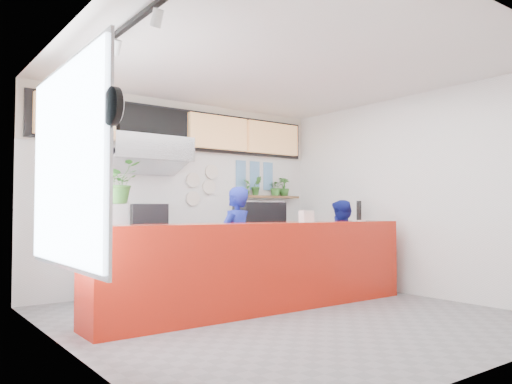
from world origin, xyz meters
TOP-DOWN VIEW (x-y plane):
  - floor at (0.00, 0.00)m, footprint 5.00×5.00m
  - ceiling at (0.00, 0.00)m, footprint 5.00×5.00m
  - wall_back at (0.00, 2.50)m, footprint 5.00×0.00m
  - wall_left at (-2.50, 0.00)m, footprint 0.00×5.00m
  - wall_right at (2.50, 0.00)m, footprint 0.00×5.00m
  - service_counter at (0.00, 0.40)m, footprint 4.50×0.60m
  - cream_band at (0.00, 2.49)m, footprint 5.00×0.02m
  - prep_bench at (-0.80, 2.20)m, footprint 1.80×0.60m
  - panini_oven at (-0.74, 2.20)m, footprint 0.63×0.63m
  - extraction_hood at (-0.80, 2.15)m, footprint 1.20×0.70m
  - hood_lip at (-0.80, 2.15)m, footprint 1.20×0.69m
  - right_bench at (1.50, 2.20)m, footprint 1.80×0.60m
  - espresso_machine at (1.28, 2.20)m, footprint 0.84×0.65m
  - espresso_tray at (1.28, 2.20)m, footprint 0.80×0.62m
  - herb_shelf at (1.60, 2.40)m, footprint 1.40×0.18m
  - menu_board_far_left at (-1.75, 2.38)m, footprint 1.10×0.10m
  - menu_board_mid_left at (-0.59, 2.38)m, footprint 1.10×0.10m
  - menu_board_mid_right at (0.57, 2.38)m, footprint 1.10×0.10m
  - menu_board_far_right at (1.73, 2.38)m, footprint 1.10×0.10m
  - soffit at (0.00, 2.46)m, footprint 4.80×0.04m
  - window_pane at (-2.47, 0.30)m, footprint 0.04×2.20m
  - window_frame at (-2.45, 0.30)m, footprint 0.03×2.30m
  - wall_clock_rim at (-2.46, -0.90)m, footprint 0.05×0.30m
  - wall_clock_face at (-2.43, -0.90)m, footprint 0.02×0.26m
  - track_rail at (-2.10, 0.00)m, footprint 0.05×2.40m
  - dec_plate_a at (0.15, 2.47)m, footprint 0.24×0.03m
  - dec_plate_b at (0.45, 2.47)m, footprint 0.24×0.03m
  - dec_plate_c at (0.15, 2.47)m, footprint 0.24×0.03m
  - dec_plate_d at (0.50, 2.47)m, footprint 0.24×0.03m
  - photo_frame_a at (1.10, 2.48)m, footprint 0.20×0.02m
  - photo_frame_b at (1.40, 2.48)m, footprint 0.20×0.02m
  - photo_frame_c at (1.70, 2.48)m, footprint 0.20×0.02m
  - photo_frame_d at (1.10, 2.48)m, footprint 0.20×0.02m
  - photo_frame_e at (1.40, 2.48)m, footprint 0.20×0.02m
  - photo_frame_f at (1.70, 2.48)m, footprint 0.20×0.02m
  - staff_center at (-0.00, 1.03)m, footprint 0.67×0.54m
  - staff_right at (1.89, 0.88)m, footprint 0.87×0.81m
  - herb_a at (1.18, 2.40)m, footprint 0.18×0.16m
  - herb_b at (1.38, 2.40)m, footprint 0.22×0.19m
  - herb_c at (1.81, 2.40)m, footprint 0.35×0.33m
  - herb_d at (2.01, 2.40)m, footprint 0.24×0.23m
  - glass_vase at (-1.94, 0.31)m, footprint 0.27×0.27m
  - basil_vase at (-1.94, 0.31)m, footprint 0.50×0.47m
  - napkin_holder at (0.65, 0.32)m, footprint 0.18×0.12m
  - white_plate at (1.69, 0.33)m, footprint 0.22×0.22m
  - pepper_mill at (1.69, 0.33)m, footprint 0.07×0.07m

SIDE VIEW (x-z plane):
  - floor at x=0.00m, z-range 0.00..0.00m
  - prep_bench at x=-0.80m, z-range 0.00..0.90m
  - right_bench at x=1.50m, z-range 0.00..0.90m
  - service_counter at x=0.00m, z-range 0.00..1.10m
  - staff_right at x=1.89m, z-range 0.00..1.42m
  - staff_center at x=0.00m, z-range 0.00..1.58m
  - white_plate at x=1.69m, z-range 1.10..1.11m
  - panini_oven at x=-0.74m, z-range 0.90..1.35m
  - espresso_machine at x=1.28m, z-range 0.90..1.39m
  - napkin_holder at x=0.65m, z-range 1.10..1.25m
  - glass_vase at x=-1.94m, z-range 1.10..1.35m
  - pepper_mill at x=1.69m, z-range 1.11..1.39m
  - espresso_tray at x=1.28m, z-range 1.35..1.42m
  - dec_plate_c at x=0.15m, z-range 1.33..1.57m
  - wall_back at x=0.00m, z-range -1.00..4.00m
  - wall_left at x=-2.50m, z-range -1.00..4.00m
  - wall_right at x=2.50m, z-range -1.00..4.00m
  - herb_shelf at x=1.60m, z-range 1.48..1.52m
  - basil_vase at x=-1.94m, z-range 1.32..1.76m
  - dec_plate_b at x=0.45m, z-range 1.53..1.77m
  - herb_a at x=1.18m, z-range 1.52..1.81m
  - herb_c at x=1.81m, z-range 1.52..1.84m
  - herb_d at x=2.01m, z-range 1.52..1.86m
  - herb_b at x=1.38m, z-range 1.52..1.86m
  - window_pane at x=-2.47m, z-range 0.75..2.65m
  - window_frame at x=-2.45m, z-range 0.70..2.70m
  - dec_plate_a at x=0.15m, z-range 1.63..1.87m
  - photo_frame_d at x=1.10m, z-range 1.62..1.88m
  - photo_frame_e at x=1.40m, z-range 1.62..1.88m
  - photo_frame_f at x=1.70m, z-range 1.62..1.88m
  - dec_plate_d at x=0.50m, z-range 1.78..2.02m
  - hood_lip at x=-0.80m, z-range 1.79..2.11m
  - photo_frame_a at x=1.10m, z-range 1.88..2.12m
  - photo_frame_b at x=1.40m, z-range 1.88..2.12m
  - photo_frame_c at x=1.70m, z-range 1.88..2.12m
  - wall_clock_rim at x=-2.46m, z-range 1.90..2.20m
  - wall_clock_face at x=-2.43m, z-range 1.92..2.18m
  - extraction_hood at x=-0.80m, z-range 1.98..2.32m
  - menu_board_far_left at x=-1.75m, z-range 2.27..2.82m
  - menu_board_mid_left at x=-0.59m, z-range 2.27..2.82m
  - menu_board_mid_right at x=0.57m, z-range 2.27..2.82m
  - menu_board_far_right at x=1.73m, z-range 2.27..2.82m
  - soffit at x=0.00m, z-range 2.22..2.88m
  - cream_band at x=0.00m, z-range 2.20..3.00m
  - track_rail at x=-2.10m, z-range 2.92..2.96m
  - ceiling at x=0.00m, z-range 3.00..3.00m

